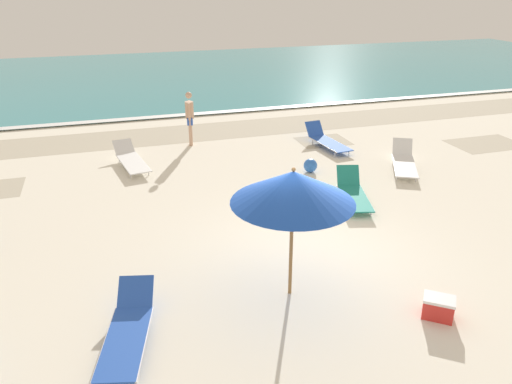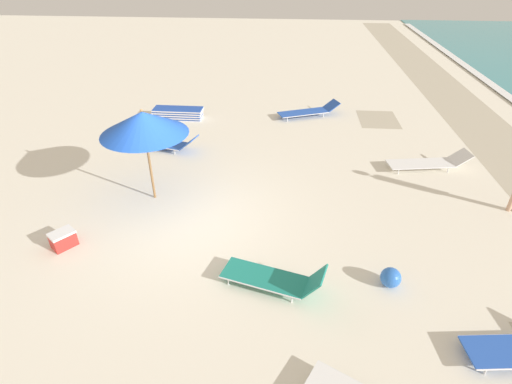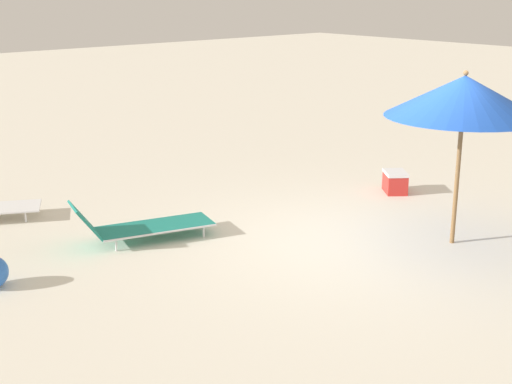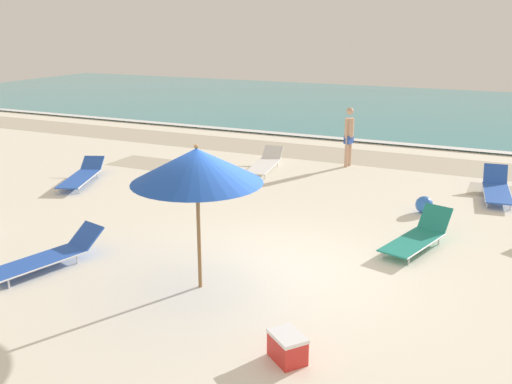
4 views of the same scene
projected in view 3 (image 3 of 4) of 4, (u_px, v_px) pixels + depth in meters
ground_plane at (362, 248)px, 9.89m from camera, size 60.00×60.00×0.16m
beach_umbrella at (464, 97)px, 9.31m from camera, size 2.06×2.06×2.38m
sun_lounger_mid_beach_solo at (140, 225)px, 9.91m from camera, size 1.11×2.04×0.63m
cooler_box at (395, 182)px, 12.19m from camera, size 0.61×0.59×0.37m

